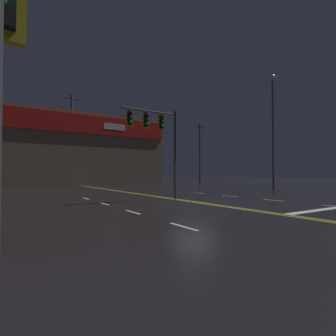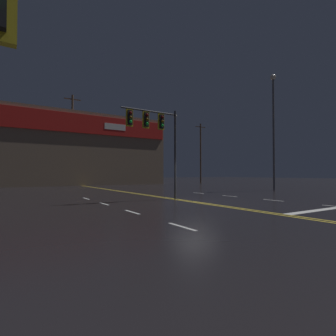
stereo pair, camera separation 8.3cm
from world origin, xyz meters
The scene contains 7 objects.
ground_plane centered at (0.00, 0.00, 0.00)m, with size 200.00×200.00×0.00m, color black.
road_markings centered at (0.86, -1.04, 0.00)m, with size 13.84×60.00×0.01m.
traffic_signal_median centered at (-1.65, 1.80, 4.37)m, with size 3.72×0.36×5.59m.
streetlight_near_left centered at (13.25, 4.30, 7.14)m, with size 0.56×0.56×11.49m.
streetlight_median_approach centered at (13.56, 22.23, 6.92)m, with size 0.56×0.56×11.09m.
building_backdrop centered at (0.00, 29.64, 5.18)m, with size 25.75×10.23×10.34m.
utility_pole_row centered at (-1.12, 25.09, 5.96)m, with size 45.37×0.26×12.43m.
Camera 2 is at (-9.23, -11.89, 1.58)m, focal length 28.00 mm.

